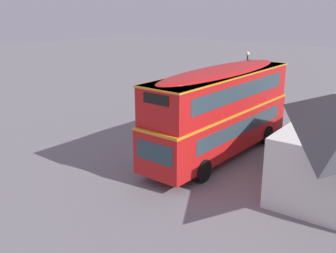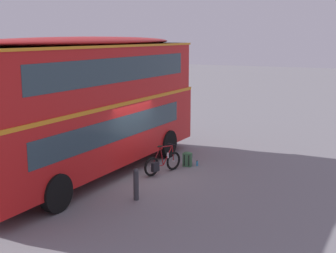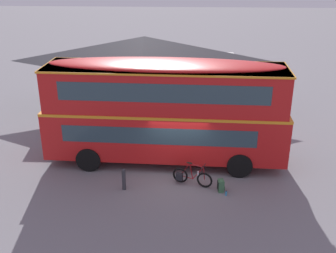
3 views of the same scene
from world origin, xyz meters
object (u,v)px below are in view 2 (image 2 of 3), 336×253
double_decker_bus (92,100)px  backpack_on_ground (187,159)px  touring_bicycle (162,163)px  water_bottle_blue_sports (197,163)px  kerb_bollard (136,184)px

double_decker_bus → backpack_on_ground: bearing=-46.5°
touring_bicycle → water_bottle_blue_sports: (1.42, -0.77, -0.27)m
touring_bicycle → backpack_on_ground: (1.23, -0.45, -0.08)m
double_decker_bus → backpack_on_ground: (2.40, -2.53, -2.36)m
backpack_on_ground → touring_bicycle: bearing=159.9°
backpack_on_ground → water_bottle_blue_sports: size_ratio=2.63×
kerb_bollard → double_decker_bus: bearing=58.9°
double_decker_bus → backpack_on_ground: size_ratio=19.29×
double_decker_bus → kerb_bollard: bearing=-121.1°
touring_bicycle → kerb_bollard: 2.78m
double_decker_bus → backpack_on_ground: 4.21m
double_decker_bus → touring_bicycle: (1.17, -2.08, -2.27)m
touring_bicycle → kerb_bollard: bearing=-169.5°
touring_bicycle → backpack_on_ground: 1.31m
double_decker_bus → water_bottle_blue_sports: size_ratio=50.78×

